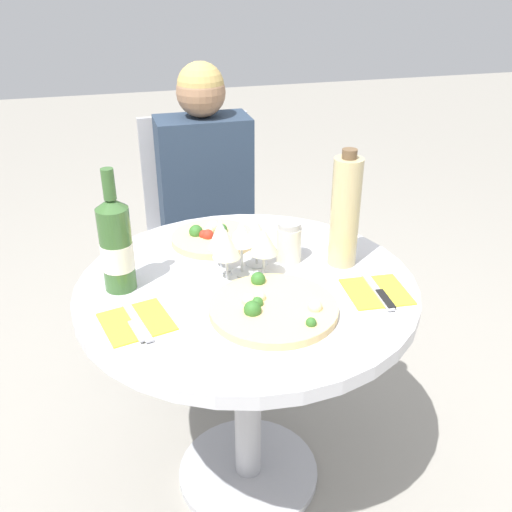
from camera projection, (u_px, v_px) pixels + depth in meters
ground_plane at (248, 474)px, 1.80m from camera, size 12.00×12.00×0.00m
dining_table at (247, 326)px, 1.54m from camera, size 0.88×0.88×0.70m
chair_behind_diner at (204, 241)px, 2.30m from camera, size 0.43×0.43×0.92m
seated_diner at (211, 239)px, 2.14m from camera, size 0.33×0.39×1.14m
pizza_large at (273, 308)px, 1.34m from camera, size 0.31×0.31×0.05m
pizza_small_far at (213, 237)px, 1.68m from camera, size 0.25×0.25×0.05m
wine_bottle at (116, 245)px, 1.40m from camera, size 0.08×0.08×0.32m
tall_carafe at (345, 212)px, 1.50m from camera, size 0.08×0.08×0.32m
sugar_shaker at (289, 242)px, 1.56m from camera, size 0.07×0.07×0.12m
wine_glass_center at (242, 235)px, 1.47m from camera, size 0.06×0.06×0.15m
wine_glass_back_right at (257, 233)px, 1.52m from camera, size 0.07×0.07×0.13m
wine_glass_front_left at (226, 244)px, 1.43m from camera, size 0.07×0.07×0.15m
wine_glass_front_right at (264, 242)px, 1.46m from camera, size 0.08×0.08×0.14m
wine_glass_back_left at (220, 234)px, 1.49m from camera, size 0.07×0.07×0.15m
place_setting_left at (137, 322)px, 1.31m from camera, size 0.18×0.19×0.01m
place_setting_right at (377, 292)px, 1.43m from camera, size 0.16×0.19×0.01m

